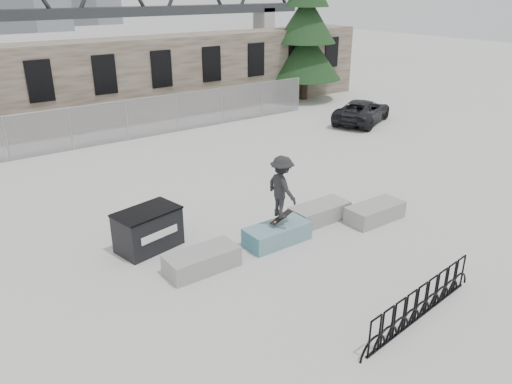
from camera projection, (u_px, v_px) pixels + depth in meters
ground at (287, 233)px, 15.51m from camera, size 120.00×120.00×0.00m
stone_wall at (98, 84)px, 26.81m from camera, size 36.00×2.58×4.50m
chainlink_fence at (127, 120)px, 24.48m from camera, size 22.06×0.06×2.02m
planter_far_left at (202, 260)px, 13.43m from camera, size 2.00×0.90×0.56m
planter_center_left at (277, 233)px, 14.87m from camera, size 2.00×0.90×0.56m
planter_center_right at (320, 212)px, 16.27m from camera, size 2.00×0.90×0.56m
planter_offset at (375, 212)px, 16.29m from camera, size 2.00×0.90×0.56m
dumpster at (148, 229)px, 14.44m from camera, size 2.01×1.46×1.20m
bike_rack at (421, 302)px, 11.40m from camera, size 4.47×0.56×0.90m
spruce_tree at (306, 26)px, 32.09m from camera, size 4.82×4.82×11.50m
truss_bridge at (66, 12)px, 60.54m from camera, size 70.00×3.00×9.80m
suv at (362, 111)px, 27.87m from camera, size 5.12×3.87×1.29m
skateboarder at (282, 187)px, 14.42m from camera, size 0.80×1.25×2.03m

